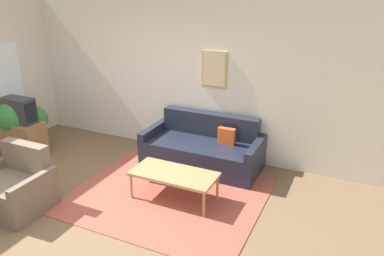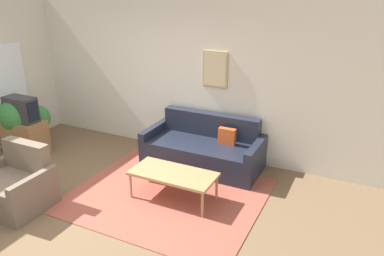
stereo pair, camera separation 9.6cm
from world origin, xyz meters
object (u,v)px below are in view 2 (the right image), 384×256
(coffee_table, at_px, (173,175))
(potted_plant_tall, at_px, (19,116))
(tv, at_px, (21,109))
(couch, at_px, (204,149))
(armchair, at_px, (15,187))

(coffee_table, xyz_separation_m, potted_plant_tall, (-3.23, 0.23, 0.29))
(tv, distance_m, potted_plant_tall, 0.21)
(potted_plant_tall, bearing_deg, tv, -15.97)
(tv, bearing_deg, potted_plant_tall, 164.03)
(coffee_table, relative_size, tv, 2.06)
(couch, bearing_deg, armchair, -128.55)
(tv, xyz_separation_m, potted_plant_tall, (-0.14, 0.04, -0.16))
(couch, height_order, potted_plant_tall, potted_plant_tall)
(armchair, bearing_deg, potted_plant_tall, 152.38)
(coffee_table, bearing_deg, potted_plant_tall, 176.00)
(couch, bearing_deg, coffee_table, -87.41)
(couch, distance_m, potted_plant_tall, 3.33)
(couch, xyz_separation_m, armchair, (-1.79, -2.25, 0.00))
(armchair, xyz_separation_m, potted_plant_tall, (-1.38, 1.32, 0.39))
(potted_plant_tall, bearing_deg, coffee_table, -4.00)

